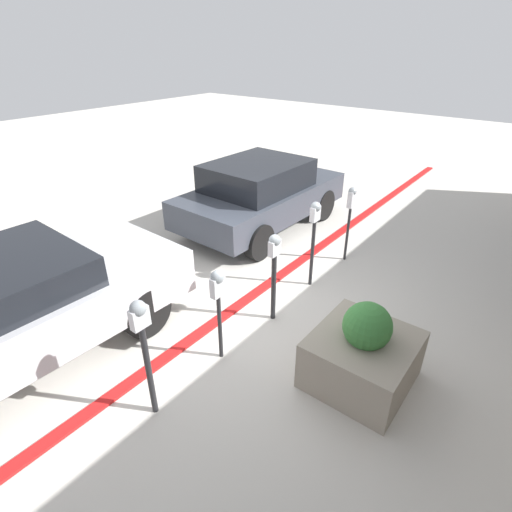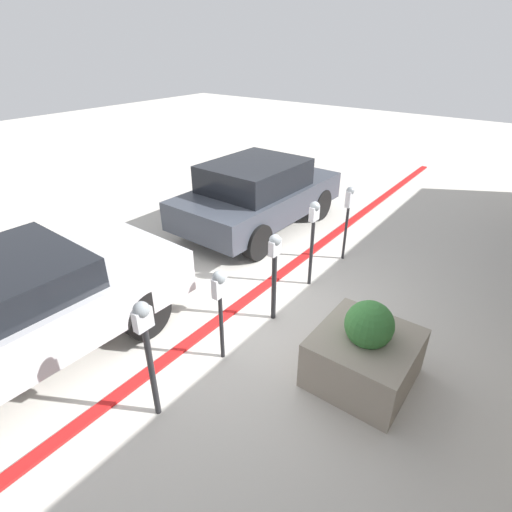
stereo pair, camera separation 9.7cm
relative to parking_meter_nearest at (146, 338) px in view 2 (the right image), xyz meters
The scene contains 9 objects.
ground_plane 2.55m from the parking_meter_nearest, 11.69° to the left, with size 40.00×40.00×0.00m, color beige.
curb_strip 2.56m from the parking_meter_nearest, 13.62° to the left, with size 19.00×0.16×0.04m.
parking_meter_nearest is the anchor object (origin of this frame).
parking_meter_second 1.12m from the parking_meter_nearest, ahead, with size 0.20×0.17×1.31m.
parking_meter_middle 2.22m from the parking_meter_nearest, ahead, with size 0.20×0.17×1.39m.
parking_meter_fourth 3.37m from the parking_meter_nearest, ahead, with size 0.19×0.16×1.50m.
parking_meter_farthest 4.54m from the parking_meter_nearest, ahead, with size 0.17×0.14×1.43m.
planter_box 2.55m from the parking_meter_nearest, 40.92° to the right, with size 1.18×1.13×1.11m.
parked_car_middle 5.18m from the parking_meter_nearest, 24.11° to the left, with size 3.94×1.93×1.49m.
Camera 2 is at (-4.09, -3.22, 3.72)m, focal length 28.00 mm.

